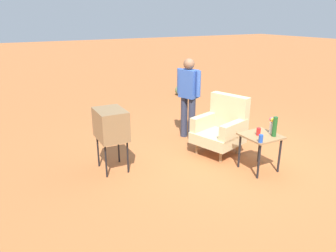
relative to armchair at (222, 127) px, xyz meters
name	(u,v)px	position (x,y,z in m)	size (l,w,h in m)	color
ground_plane	(231,155)	(0.20, 0.10, -0.50)	(60.00, 60.00, 0.00)	#AD6033
armchair	(222,127)	(0.00, 0.00, 0.00)	(0.95, 0.96, 1.06)	#937047
side_table	(260,140)	(0.88, 0.10, 0.02)	(0.56, 0.56, 0.61)	black
tv_on_stand	(111,125)	(-0.29, -2.00, 0.28)	(0.61, 0.46, 1.03)	black
person_standing	(188,94)	(-0.95, -0.12, 0.44)	(0.54, 0.33, 1.64)	#2D3347
bottle_wine_green	(275,127)	(1.02, 0.23, 0.27)	(0.07, 0.07, 0.32)	#1E5623
soda_can_red	(258,132)	(0.86, 0.05, 0.17)	(0.07, 0.07, 0.12)	red
soda_can_blue	(261,139)	(1.11, -0.14, 0.17)	(0.07, 0.07, 0.12)	blue
flower_vase	(272,125)	(0.91, 0.30, 0.26)	(0.15, 0.10, 0.27)	silver
shrub_lone	(181,90)	(-4.23, 1.73, -0.34)	(0.42, 0.42, 0.32)	olive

